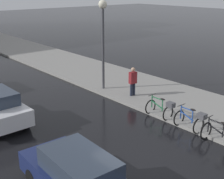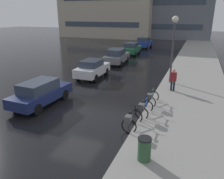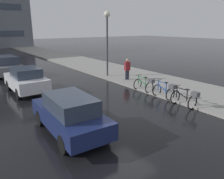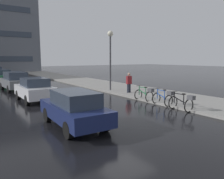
{
  "view_description": "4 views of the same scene",
  "coord_description": "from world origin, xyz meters",
  "px_view_note": "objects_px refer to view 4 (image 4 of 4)",
  "views": [
    {
      "loc": [
        -6.56,
        -6.13,
        5.84
      ],
      "look_at": [
        1.77,
        3.62,
        1.53
      ],
      "focal_mm": 50.0,
      "sensor_mm": 36.0,
      "label": 1
    },
    {
      "loc": [
        6.01,
        -9.68,
        5.21
      ],
      "look_at": [
        1.5,
        1.81,
        0.94
      ],
      "focal_mm": 35.0,
      "sensor_mm": 36.0,
      "label": 2
    },
    {
      "loc": [
        -5.67,
        -6.99,
        3.94
      ],
      "look_at": [
        0.65,
        1.7,
        0.85
      ],
      "focal_mm": 35.0,
      "sensor_mm": 36.0,
      "label": 3
    },
    {
      "loc": [
        -6.22,
        -8.02,
        2.84
      ],
      "look_at": [
        0.58,
        1.76,
        1.13
      ],
      "focal_mm": 35.0,
      "sensor_mm": 36.0,
      "label": 4
    }
  ],
  "objects_px": {
    "car_white": "(35,89)",
    "car_green": "(2,77)",
    "bicycle_second": "(164,98)",
    "car_navy": "(74,108)",
    "pedestrian": "(129,82)",
    "streetlamp": "(110,48)",
    "car_grey": "(15,81)",
    "bicycle_nearest": "(183,102)",
    "bicycle_third": "(145,94)"
  },
  "relations": [
    {
      "from": "pedestrian",
      "to": "bicycle_third",
      "type": "bearing_deg",
      "value": -107.69
    },
    {
      "from": "car_navy",
      "to": "bicycle_nearest",
      "type": "bearing_deg",
      "value": -8.66
    },
    {
      "from": "car_navy",
      "to": "bicycle_third",
      "type": "bearing_deg",
      "value": 20.27
    },
    {
      "from": "bicycle_third",
      "to": "car_green",
      "type": "bearing_deg",
      "value": 110.56
    },
    {
      "from": "bicycle_second",
      "to": "pedestrian",
      "type": "distance_m",
      "value": 4.64
    },
    {
      "from": "car_white",
      "to": "car_grey",
      "type": "bearing_deg",
      "value": 90.16
    },
    {
      "from": "car_navy",
      "to": "pedestrian",
      "type": "xyz_separation_m",
      "value": [
        7.12,
        5.14,
        0.18
      ]
    },
    {
      "from": "bicycle_second",
      "to": "pedestrian",
      "type": "xyz_separation_m",
      "value": [
        0.95,
        4.52,
        0.46
      ]
    },
    {
      "from": "car_green",
      "to": "streetlamp",
      "type": "xyz_separation_m",
      "value": [
        6.72,
        -11.81,
        2.91
      ]
    },
    {
      "from": "car_navy",
      "to": "car_white",
      "type": "height_order",
      "value": "car_white"
    },
    {
      "from": "bicycle_third",
      "to": "pedestrian",
      "type": "height_order",
      "value": "pedestrian"
    },
    {
      "from": "car_grey",
      "to": "bicycle_nearest",
      "type": "bearing_deg",
      "value": -66.92
    },
    {
      "from": "car_white",
      "to": "car_green",
      "type": "distance_m",
      "value": 12.36
    },
    {
      "from": "bicycle_second",
      "to": "streetlamp",
      "type": "height_order",
      "value": "streetlamp"
    },
    {
      "from": "bicycle_second",
      "to": "bicycle_third",
      "type": "distance_m",
      "value": 1.68
    },
    {
      "from": "car_grey",
      "to": "car_green",
      "type": "distance_m",
      "value": 6.32
    },
    {
      "from": "bicycle_second",
      "to": "streetlamp",
      "type": "xyz_separation_m",
      "value": [
        0.52,
        6.5,
        3.2
      ]
    },
    {
      "from": "car_grey",
      "to": "pedestrian",
      "type": "xyz_separation_m",
      "value": [
        6.94,
        -7.48,
        0.13
      ]
    },
    {
      "from": "bicycle_nearest",
      "to": "car_navy",
      "type": "xyz_separation_m",
      "value": [
        -5.94,
        0.9,
        0.28
      ]
    },
    {
      "from": "car_grey",
      "to": "car_green",
      "type": "relative_size",
      "value": 1.04
    },
    {
      "from": "bicycle_second",
      "to": "car_grey",
      "type": "relative_size",
      "value": 0.31
    },
    {
      "from": "car_green",
      "to": "bicycle_third",
      "type": "bearing_deg",
      "value": -69.44
    },
    {
      "from": "car_navy",
      "to": "car_white",
      "type": "xyz_separation_m",
      "value": [
        0.2,
        6.56,
        0.01
      ]
    },
    {
      "from": "car_white",
      "to": "bicycle_nearest",
      "type": "bearing_deg",
      "value": -52.44
    },
    {
      "from": "bicycle_nearest",
      "to": "car_green",
      "type": "bearing_deg",
      "value": 106.75
    },
    {
      "from": "pedestrian",
      "to": "streetlamp",
      "type": "distance_m",
      "value": 3.41
    },
    {
      "from": "car_navy",
      "to": "car_grey",
      "type": "height_order",
      "value": "car_grey"
    },
    {
      "from": "car_navy",
      "to": "streetlamp",
      "type": "relative_size",
      "value": 0.81
    },
    {
      "from": "pedestrian",
      "to": "car_green",
      "type": "bearing_deg",
      "value": 117.39
    },
    {
      "from": "car_green",
      "to": "pedestrian",
      "type": "height_order",
      "value": "pedestrian"
    },
    {
      "from": "bicycle_second",
      "to": "pedestrian",
      "type": "bearing_deg",
      "value": 78.1
    },
    {
      "from": "bicycle_third",
      "to": "car_grey",
      "type": "relative_size",
      "value": 0.31
    },
    {
      "from": "bicycle_nearest",
      "to": "car_white",
      "type": "xyz_separation_m",
      "value": [
        -5.74,
        7.47,
        0.29
      ]
    },
    {
      "from": "bicycle_nearest",
      "to": "pedestrian",
      "type": "xyz_separation_m",
      "value": [
        1.18,
        6.04,
        0.46
      ]
    },
    {
      "from": "bicycle_second",
      "to": "car_white",
      "type": "relative_size",
      "value": 0.35
    },
    {
      "from": "car_white",
      "to": "car_green",
      "type": "height_order",
      "value": "car_green"
    },
    {
      "from": "bicycle_nearest",
      "to": "car_white",
      "type": "distance_m",
      "value": 9.43
    },
    {
      "from": "bicycle_third",
      "to": "streetlamp",
      "type": "distance_m",
      "value": 5.81
    },
    {
      "from": "streetlamp",
      "to": "bicycle_third",
      "type": "bearing_deg",
      "value": -95.66
    },
    {
      "from": "car_white",
      "to": "car_grey",
      "type": "distance_m",
      "value": 6.05
    },
    {
      "from": "car_grey",
      "to": "streetlamp",
      "type": "bearing_deg",
      "value": -40.17
    },
    {
      "from": "bicycle_second",
      "to": "car_grey",
      "type": "distance_m",
      "value": 13.41
    },
    {
      "from": "streetlamp",
      "to": "car_grey",
      "type": "bearing_deg",
      "value": 139.83
    },
    {
      "from": "car_green",
      "to": "car_white",
      "type": "bearing_deg",
      "value": -88.97
    },
    {
      "from": "bicycle_second",
      "to": "car_navy",
      "type": "xyz_separation_m",
      "value": [
        -6.16,
        -0.62,
        0.28
      ]
    },
    {
      "from": "car_navy",
      "to": "car_grey",
      "type": "bearing_deg",
      "value": 89.19
    },
    {
      "from": "car_white",
      "to": "car_green",
      "type": "relative_size",
      "value": 0.9
    },
    {
      "from": "bicycle_third",
      "to": "car_green",
      "type": "height_order",
      "value": "car_green"
    },
    {
      "from": "bicycle_nearest",
      "to": "bicycle_second",
      "type": "height_order",
      "value": "bicycle_nearest"
    },
    {
      "from": "bicycle_third",
      "to": "streetlamp",
      "type": "xyz_separation_m",
      "value": [
        0.48,
        4.82,
        3.2
      ]
    }
  ]
}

